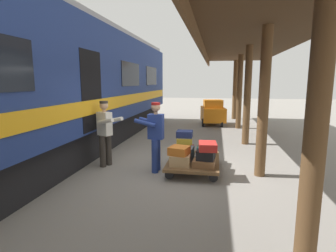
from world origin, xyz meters
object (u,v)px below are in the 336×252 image
suitcase_brown_leather (204,163)px  suitcase_olive_duffel (206,150)px  suitcase_slate_roller (183,153)px  suitcase_tan_vintage (180,160)px  suitcase_navy_fabric (185,134)px  suitcase_burgundy_valise (185,150)px  suitcase_black_hardshell (206,154)px  train_car (38,87)px  suitcase_teal_softside (206,150)px  suitcase_gray_aluminum (205,157)px  porter_in_overalls (155,134)px  suitcase_red_plastic (208,146)px  porter_by_door (105,131)px  baggage_tug (213,113)px  luggage_cart (194,161)px  suitcase_yellow_case (185,142)px  suitcase_orange_carryall (179,151)px

suitcase_brown_leather → suitcase_olive_duffel: 1.00m
suitcase_brown_leather → suitcase_slate_roller: 0.75m
suitcase_tan_vintage → suitcase_navy_fabric: 1.06m
suitcase_tan_vintage → suitcase_slate_roller: suitcase_slate_roller is taller
suitcase_burgundy_valise → suitcase_black_hardshell: 1.16m
train_car → suitcase_teal_softside: size_ratio=40.12×
suitcase_black_hardshell → train_car: bearing=-4.8°
suitcase_gray_aluminum → suitcase_slate_roller: suitcase_slate_roller is taller
porter_in_overalls → suitcase_red_plastic: bearing=169.5°
suitcase_navy_fabric → suitcase_teal_softside: bearing=139.9°
suitcase_black_hardshell → porter_by_door: porter_by_door is taller
suitcase_brown_leather → suitcase_slate_roller: size_ratio=0.97×
suitcase_burgundy_valise → suitcase_olive_duffel: bearing=180.0°
suitcase_gray_aluminum → suitcase_tan_vintage: (0.56, 0.50, 0.04)m
suitcase_red_plastic → baggage_tug: size_ratio=0.29×
train_car → luggage_cart: train_car is taller
suitcase_yellow_case → suitcase_navy_fabric: (-0.00, 0.01, 0.21)m
suitcase_burgundy_valise → train_car: bearing=9.1°
suitcase_tan_vintage → suitcase_yellow_case: 1.00m
suitcase_burgundy_valise → suitcase_black_hardshell: size_ratio=1.24×
suitcase_brown_leather → baggage_tug: (-0.08, -7.71, 0.27)m
suitcase_slate_roller → porter_in_overalls: size_ratio=0.30×
suitcase_gray_aluminum → suitcase_slate_roller: 0.56m
suitcase_tan_vintage → suitcase_slate_roller: size_ratio=0.91×
suitcase_orange_carryall → porter_by_door: size_ratio=0.25×
luggage_cart → suitcase_red_plastic: 0.79m
suitcase_red_plastic → suitcase_slate_roller: bearing=-38.0°
suitcase_orange_carryall → porter_in_overalls: bearing=-21.9°
suitcase_brown_leather → baggage_tug: baggage_tug is taller
baggage_tug → suitcase_teal_softside: bearing=89.4°
suitcase_brown_leather → suitcase_black_hardshell: bearing=-150.1°
suitcase_gray_aluminum → porter_by_door: 2.63m
suitcase_slate_roller → suitcase_orange_carryall: suitcase_orange_carryall is taller
suitcase_brown_leather → suitcase_slate_roller: bearing=-41.8°
suitcase_burgundy_valise → suitcase_yellow_case: (0.01, 0.01, 0.23)m
luggage_cart → suitcase_olive_duffel: size_ratio=4.03×
suitcase_burgundy_valise → suitcase_olive_duffel: suitcase_olive_duffel is taller
suitcase_teal_softside → suitcase_orange_carryall: bearing=40.5°
suitcase_burgundy_valise → suitcase_black_hardshell: bearing=121.0°
suitcase_brown_leather → suitcase_tan_vintage: 0.56m
porter_by_door → suitcase_tan_vintage: bearing=167.8°
suitcase_olive_duffel → baggage_tug: size_ratio=0.24×
suitcase_black_hardshell → baggage_tug: (-0.05, -7.69, 0.08)m
luggage_cart → suitcase_black_hardshell: size_ratio=3.98×
suitcase_slate_roller → suitcase_yellow_case: suitcase_yellow_case is taller
suitcase_orange_carryall → baggage_tug: 7.75m
suitcase_teal_softside → suitcase_yellow_case: bearing=-40.3°
suitcase_teal_softside → train_car: bearing=1.4°
suitcase_tan_vintage → suitcase_navy_fabric: size_ratio=1.13×
suitcase_burgundy_valise → porter_by_door: size_ratio=0.33×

